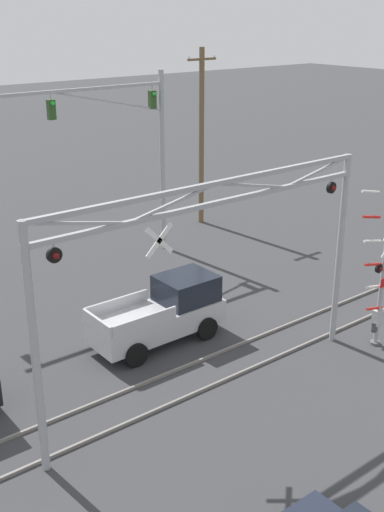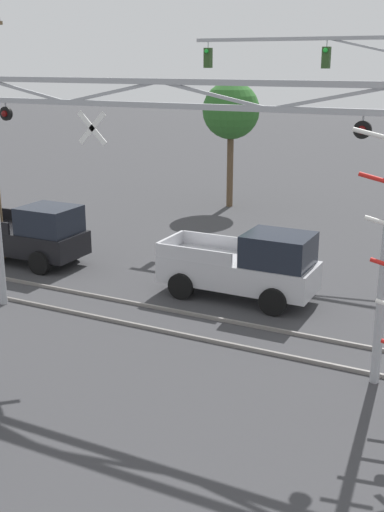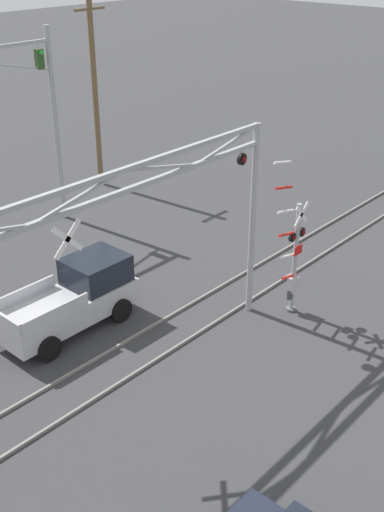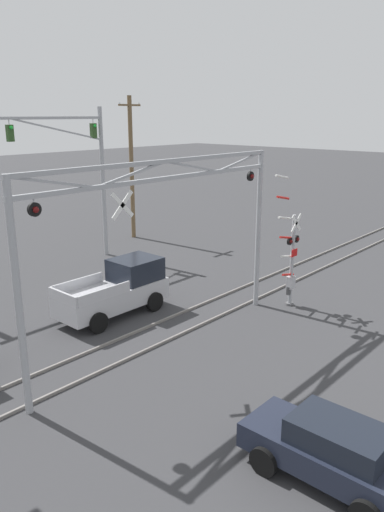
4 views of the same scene
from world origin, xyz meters
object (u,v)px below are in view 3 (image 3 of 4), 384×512
Objects in this scene: crossing_signal_mast at (293,259)px; traffic_signal_span at (1,101)px; crossing_gantry at (126,239)px; pickup_truck_lead at (75,298)px; utility_pole_right at (95,93)px.

traffic_signal_span is (-2.58, 12.60, 3.79)m from crossing_signal_mast.
crossing_gantry is at bearing -108.66° from traffic_signal_span.
crossing_gantry is 1.02× the size of traffic_signal_span.
crossing_gantry is 2.34× the size of pickup_truck_lead.
traffic_signal_span is 2.28× the size of pickup_truck_lead.
traffic_signal_span reaches higher than crossing_gantry.
crossing_gantry is 12.12m from traffic_signal_span.
crossing_signal_mast is (6.44, -1.17, -2.68)m from crossing_gantry.
pickup_truck_lead is (-5.53, 4.92, -1.02)m from crossing_signal_mast.
traffic_signal_span is 9.53m from pickup_truck_lead.
pickup_truck_lead is 14.17m from utility_pole_right.
utility_pole_right reaches higher than traffic_signal_span.
crossing_signal_mast is 13.41m from traffic_signal_span.
crossing_signal_mast is at bearing -41.69° from pickup_truck_lead.
crossing_gantry is at bearing -103.70° from pickup_truck_lead.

